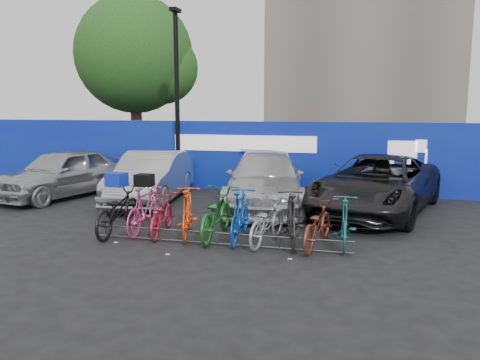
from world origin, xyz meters
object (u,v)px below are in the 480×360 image
(car_2, at_px, (265,180))
(bike_9, at_px, (345,222))
(bike_6, at_px, (267,222))
(bike_4, at_px, (216,214))
(bike_rack, at_px, (218,238))
(bike_3, at_px, (187,212))
(car_0, at_px, (63,173))
(car_3, at_px, (377,184))
(bike_2, at_px, (161,215))
(bike_7, at_px, (291,218))
(car_1, at_px, (152,177))
(lamppost, at_px, (177,95))
(bike_0, at_px, (118,210))
(bike_5, at_px, (240,215))
(bike_1, at_px, (145,209))
(tree, at_px, (140,57))
(bike_8, at_px, (317,224))

(car_2, xyz_separation_m, bike_9, (2.36, -3.55, -0.25))
(bike_6, bearing_deg, bike_4, 4.79)
(bike_rack, distance_m, bike_3, 1.08)
(car_0, distance_m, car_3, 9.75)
(car_3, bearing_deg, bike_2, -126.92)
(bike_rack, height_order, car_2, car_2)
(bike_7, bearing_deg, car_1, -48.44)
(car_3, height_order, bike_2, car_3)
(car_0, bearing_deg, car_1, 15.52)
(car_0, bearing_deg, bike_7, -8.86)
(bike_rack, relative_size, bike_2, 3.23)
(lamppost, xyz_separation_m, bike_0, (0.69, -5.61, -2.72))
(lamppost, relative_size, car_2, 1.14)
(bike_4, distance_m, bike_6, 1.19)
(bike_rack, height_order, bike_6, bike_6)
(bike_9, bearing_deg, car_2, -57.90)
(car_1, distance_m, bike_7, 5.96)
(car_0, bearing_deg, bike_6, -10.38)
(bike_5, relative_size, bike_6, 1.06)
(lamppost, bearing_deg, bike_6, -53.21)
(car_3, bearing_deg, car_1, -162.38)
(car_1, distance_m, bike_4, 4.61)
(bike_rack, height_order, bike_9, bike_9)
(lamppost, xyz_separation_m, car_3, (6.55, -1.93, -2.48))
(car_1, xyz_separation_m, car_3, (6.64, 0.08, 0.02))
(bike_2, bearing_deg, lamppost, -80.73)
(car_0, distance_m, car_1, 3.11)
(bike_rack, bearing_deg, bike_2, 160.38)
(car_3, bearing_deg, bike_1, -129.82)
(tree, bearing_deg, bike_8, -49.32)
(lamppost, bearing_deg, bike_9, -43.03)
(bike_8, bearing_deg, bike_1, 8.23)
(tree, bearing_deg, bike_rack, -57.55)
(bike_rack, relative_size, car_3, 0.99)
(bike_rack, height_order, bike_8, bike_8)
(car_1, relative_size, bike_7, 2.44)
(tree, height_order, bike_7, tree)
(lamppost, xyz_separation_m, bike_3, (2.34, -5.48, -2.71))
(bike_5, relative_size, bike_7, 1.00)
(car_0, relative_size, bike_3, 2.48)
(bike_9, bearing_deg, bike_1, -1.66)
(car_1, bearing_deg, tree, 110.44)
(bike_1, xyz_separation_m, bike_7, (3.42, -0.18, 0.03))
(car_0, relative_size, bike_7, 2.41)
(bike_rack, bearing_deg, bike_8, 11.55)
(bike_5, bearing_deg, tree, -57.81)
(bike_1, bearing_deg, bike_0, 21.59)
(bike_5, distance_m, bike_8, 1.66)
(lamppost, height_order, car_0, lamppost)
(tree, xyz_separation_m, bike_6, (7.74, -10.22, -4.60))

